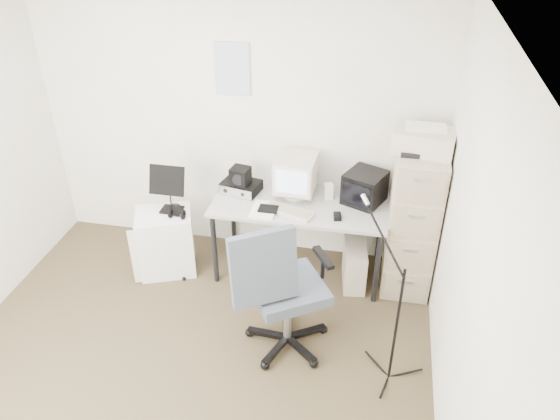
% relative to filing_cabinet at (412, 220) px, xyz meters
% --- Properties ---
extents(floor, '(3.60, 3.60, 0.01)m').
position_rel_filing_cabinet_xyz_m(floor, '(-1.58, -1.48, -0.66)').
color(floor, '#3F321B').
rests_on(floor, ground).
extents(ceiling, '(3.60, 3.60, 0.01)m').
position_rel_filing_cabinet_xyz_m(ceiling, '(-1.58, -1.48, 1.85)').
color(ceiling, white).
rests_on(ceiling, ground).
extents(wall_back, '(3.60, 0.02, 2.50)m').
position_rel_filing_cabinet_xyz_m(wall_back, '(-1.58, 0.32, 0.60)').
color(wall_back, white).
rests_on(wall_back, ground).
extents(wall_right, '(0.02, 3.60, 2.50)m').
position_rel_filing_cabinet_xyz_m(wall_right, '(0.22, -1.48, 0.60)').
color(wall_right, white).
rests_on(wall_right, ground).
extents(wall_calendar, '(0.30, 0.02, 0.44)m').
position_rel_filing_cabinet_xyz_m(wall_calendar, '(-1.60, 0.31, 1.10)').
color(wall_calendar, white).
rests_on(wall_calendar, wall_back).
extents(filing_cabinet, '(0.40, 0.60, 1.30)m').
position_rel_filing_cabinet_xyz_m(filing_cabinet, '(0.00, 0.00, 0.00)').
color(filing_cabinet, beige).
rests_on(filing_cabinet, floor).
extents(printer, '(0.50, 0.39, 0.18)m').
position_rel_filing_cabinet_xyz_m(printer, '(0.00, -0.02, 0.74)').
color(printer, beige).
rests_on(printer, filing_cabinet).
extents(desk, '(1.50, 0.70, 0.73)m').
position_rel_filing_cabinet_xyz_m(desk, '(-0.95, -0.03, -0.29)').
color(desk, '#AAAAAA').
rests_on(desk, floor).
extents(crt_monitor, '(0.35, 0.36, 0.37)m').
position_rel_filing_cabinet_xyz_m(crt_monitor, '(-1.01, 0.08, 0.27)').
color(crt_monitor, beige).
rests_on(crt_monitor, desk).
extents(crt_tv, '(0.40, 0.41, 0.27)m').
position_rel_filing_cabinet_xyz_m(crt_tv, '(-0.42, 0.09, 0.22)').
color(crt_tv, black).
rests_on(crt_tv, desk).
extents(desk_speaker, '(0.09, 0.09, 0.14)m').
position_rel_filing_cabinet_xyz_m(desk_speaker, '(-0.73, 0.09, 0.15)').
color(desk_speaker, beige).
rests_on(desk_speaker, desk).
extents(keyboard, '(0.45, 0.28, 0.02)m').
position_rel_filing_cabinet_xyz_m(keyboard, '(-1.02, -0.21, 0.09)').
color(keyboard, beige).
rests_on(keyboard, desk).
extents(mouse, '(0.08, 0.11, 0.03)m').
position_rel_filing_cabinet_xyz_m(mouse, '(-0.61, -0.22, 0.10)').
color(mouse, black).
rests_on(mouse, desk).
extents(radio_receiver, '(0.37, 0.30, 0.09)m').
position_rel_filing_cabinet_xyz_m(radio_receiver, '(-1.50, 0.06, 0.13)').
color(radio_receiver, black).
rests_on(radio_receiver, desk).
extents(radio_speaker, '(0.18, 0.17, 0.15)m').
position_rel_filing_cabinet_xyz_m(radio_speaker, '(-1.49, 0.03, 0.25)').
color(radio_speaker, black).
rests_on(radio_speaker, radio_receiver).
extents(papers, '(0.20, 0.27, 0.02)m').
position_rel_filing_cabinet_xyz_m(papers, '(-1.23, -0.22, 0.09)').
color(papers, white).
rests_on(papers, desk).
extents(pc_tower, '(0.24, 0.44, 0.39)m').
position_rel_filing_cabinet_xyz_m(pc_tower, '(-0.44, -0.11, -0.46)').
color(pc_tower, beige).
rests_on(pc_tower, floor).
extents(office_chair, '(0.92, 0.92, 1.15)m').
position_rel_filing_cabinet_xyz_m(office_chair, '(-0.89, -0.96, -0.07)').
color(office_chair, '#474D5A').
rests_on(office_chair, floor).
extents(side_cart, '(0.59, 0.53, 0.60)m').
position_rel_filing_cabinet_xyz_m(side_cart, '(-2.13, -0.24, -0.35)').
color(side_cart, silver).
rests_on(side_cart, floor).
extents(music_stand, '(0.32, 0.19, 0.45)m').
position_rel_filing_cabinet_xyz_m(music_stand, '(-2.07, -0.17, 0.18)').
color(music_stand, black).
rests_on(music_stand, side_cart).
extents(headphones, '(0.17, 0.17, 0.03)m').
position_rel_filing_cabinet_xyz_m(headphones, '(-1.99, -0.28, -0.00)').
color(headphones, black).
rests_on(headphones, side_cart).
extents(mic_stand, '(0.03, 0.03, 1.30)m').
position_rel_filing_cabinet_xyz_m(mic_stand, '(-0.10, -1.14, -0.00)').
color(mic_stand, black).
rests_on(mic_stand, floor).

